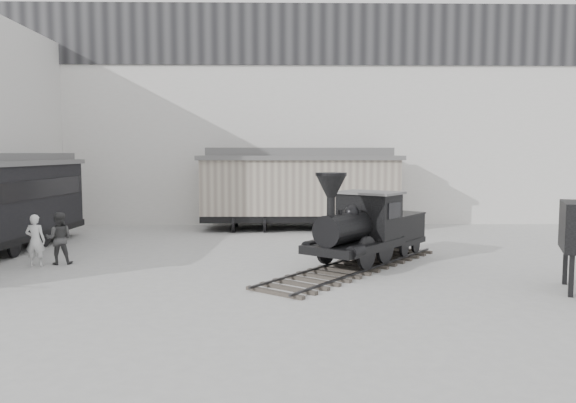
{
  "coord_description": "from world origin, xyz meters",
  "views": [
    {
      "loc": [
        -0.25,
        -14.57,
        3.66
      ],
      "look_at": [
        0.1,
        4.44,
        2.0
      ],
      "focal_mm": 35.0,
      "sensor_mm": 36.0,
      "label": 1
    }
  ],
  "objects_px": {
    "boxcar": "(299,187)",
    "visitor_b": "(59,238)",
    "visitor_a": "(35,240)",
    "locomotive": "(364,232)"
  },
  "relations": [
    {
      "from": "boxcar",
      "to": "visitor_b",
      "type": "bearing_deg",
      "value": -135.04
    },
    {
      "from": "visitor_a",
      "to": "visitor_b",
      "type": "distance_m",
      "value": 0.72
    },
    {
      "from": "locomotive",
      "to": "visitor_b",
      "type": "relative_size",
      "value": 4.54
    },
    {
      "from": "visitor_a",
      "to": "visitor_b",
      "type": "xyz_separation_m",
      "value": [
        0.61,
        0.37,
        0.01
      ]
    },
    {
      "from": "visitor_a",
      "to": "boxcar",
      "type": "bearing_deg",
      "value": -136.44
    },
    {
      "from": "boxcar",
      "to": "visitor_a",
      "type": "xyz_separation_m",
      "value": [
        -8.82,
        -8.64,
        -1.19
      ]
    },
    {
      "from": "boxcar",
      "to": "visitor_b",
      "type": "distance_m",
      "value": 11.71
    },
    {
      "from": "boxcar",
      "to": "visitor_a",
      "type": "distance_m",
      "value": 12.4
    },
    {
      "from": "boxcar",
      "to": "visitor_a",
      "type": "relative_size",
      "value": 5.61
    },
    {
      "from": "locomotive",
      "to": "visitor_a",
      "type": "xyz_separation_m",
      "value": [
        -10.59,
        0.04,
        -0.26
      ]
    }
  ]
}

